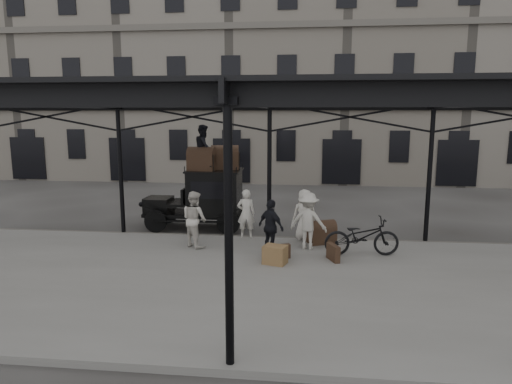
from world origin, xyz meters
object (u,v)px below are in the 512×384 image
porter_official (271,227)px  steamer_trunk_roof_near (202,161)px  taxi (206,196)px  steamer_trunk_platform (322,234)px  porter_left (246,213)px  bicycle (362,236)px

porter_official → steamer_trunk_roof_near: 4.31m
taxi → steamer_trunk_platform: (4.09, -1.94, -0.75)m
steamer_trunk_platform → steamer_trunk_roof_near: bearing=134.7°
porter_left → porter_official: bearing=114.2°
porter_left → bicycle: 3.86m
taxi → porter_official: taxi is taller
taxi → porter_left: bearing=-42.9°
porter_left → steamer_trunk_roof_near: (-1.74, 1.29, 1.58)m
bicycle → steamer_trunk_platform: (-1.09, 1.13, -0.25)m
porter_official → steamer_trunk_roof_near: bearing=-7.5°
taxi → porter_official: bearing=-51.1°
steamer_trunk_platform → bicycle: bearing=-69.4°
porter_official → steamer_trunk_platform: size_ratio=1.93×
bicycle → steamer_trunk_roof_near: (-5.26, 2.82, 1.82)m
porter_official → taxi: bearing=-10.6°
taxi → steamer_trunk_roof_near: size_ratio=3.88×
taxi → porter_official: 4.15m
porter_left → bicycle: bearing=151.5°
porter_official → bicycle: size_ratio=0.76×
taxi → steamer_trunk_roof_near: bearing=-108.1°
bicycle → steamer_trunk_roof_near: 6.24m
porter_left → steamer_trunk_platform: (2.44, -0.40, -0.50)m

